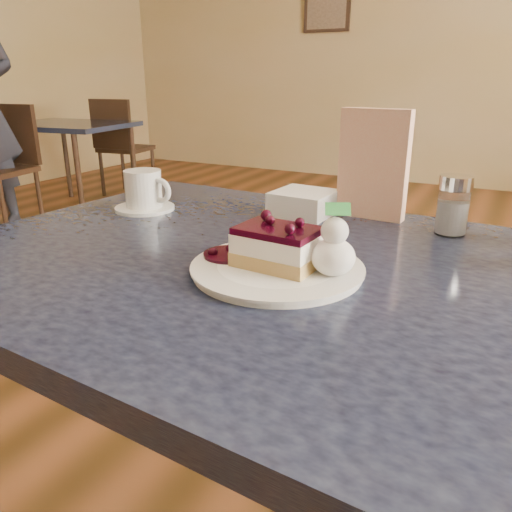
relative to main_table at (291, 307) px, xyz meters
The scene contains 10 objects.
main_table is the anchor object (origin of this frame).
dessert_plate 0.10m from the main_table, 93.83° to the right, with size 0.26×0.26×0.01m, color white.
cheesecake_slice 0.13m from the main_table, 93.83° to the right, with size 0.13×0.10×0.06m.
whipped_cream 0.16m from the main_table, 29.02° to the right, with size 0.06×0.06×0.06m.
berry_sauce 0.14m from the main_table, 150.92° to the right, with size 0.08×0.08×0.01m, color black.
coffee_set 0.48m from the main_table, 160.26° to the left, with size 0.14×0.13×0.09m.
menu_card 0.39m from the main_table, 84.58° to the left, with size 0.14×0.03×0.23m, color beige.
sugar_shaker 0.38m from the main_table, 54.73° to the left, with size 0.06×0.06×0.11m.
napkin_stack 0.33m from the main_table, 109.60° to the left, with size 0.12×0.12×0.05m, color white.
bg_table_far_left 3.78m from the main_table, 143.24° to the left, with size 1.05×1.73×1.15m.
Camera 1 is at (0.54, -0.43, 1.06)m, focal length 35.00 mm.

